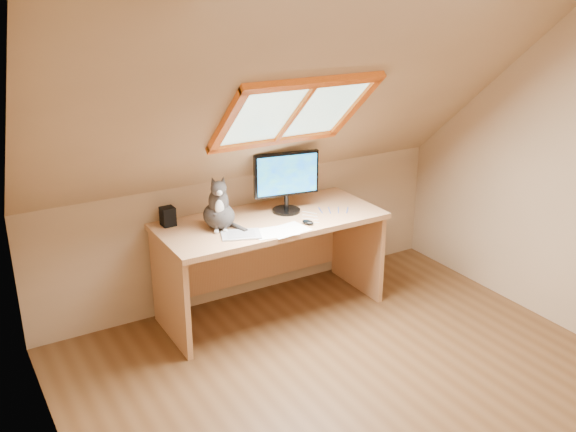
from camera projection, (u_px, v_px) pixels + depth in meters
ground at (381, 406)px, 3.90m from camera, size 3.50×3.50×0.00m
room_shell at (406, 187)px, 3.32m from camera, size 3.52×3.52×2.41m
desk at (266, 244)px, 4.88m from camera, size 1.68×0.74×0.77m
monitor at (286, 178)px, 4.78m from camera, size 0.50×0.21×0.47m
cat at (219, 209)px, 4.51m from camera, size 0.29×0.32×0.40m
desk_speaker at (168, 216)px, 4.59m from camera, size 0.10×0.10×0.14m
graphics_tablet at (241, 235)px, 4.43m from camera, size 0.32×0.27×0.01m
mouse at (308, 222)px, 4.63m from camera, size 0.08×0.11×0.03m
papers at (280, 231)px, 4.50m from camera, size 0.33×0.27×0.00m
cables at (325, 213)px, 4.84m from camera, size 0.51×0.26×0.01m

